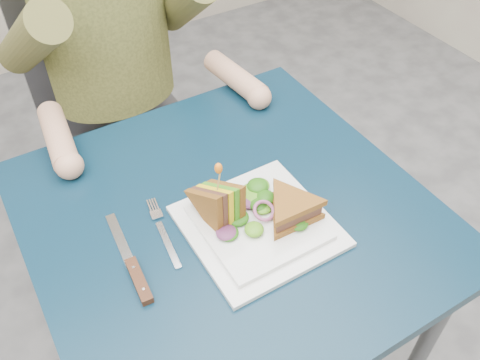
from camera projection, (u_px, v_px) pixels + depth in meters
table at (230, 236)px, 1.05m from camera, size 0.75×0.75×0.73m
chair at (110, 98)px, 1.58m from camera, size 0.42×0.40×0.93m
plate at (258, 225)px, 0.95m from camera, size 0.26×0.26×0.02m
sandwich_flat at (291, 209)px, 0.93m from camera, size 0.13×0.13×0.05m
sandwich_upright at (220, 205)px, 0.93m from camera, size 0.08×0.14×0.13m
fork at (164, 234)px, 0.95m from camera, size 0.04×0.18×0.01m
knife at (135, 272)px, 0.88m from camera, size 0.03×0.22×0.02m
toothpick at (219, 180)px, 0.88m from camera, size 0.01×0.01×0.06m
toothpick_frill at (218, 168)px, 0.86m from camera, size 0.01×0.01×0.02m
lettuce_spill at (258, 213)px, 0.95m from camera, size 0.15×0.13×0.02m
onion_ring at (264, 211)px, 0.94m from camera, size 0.04×0.04×0.02m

